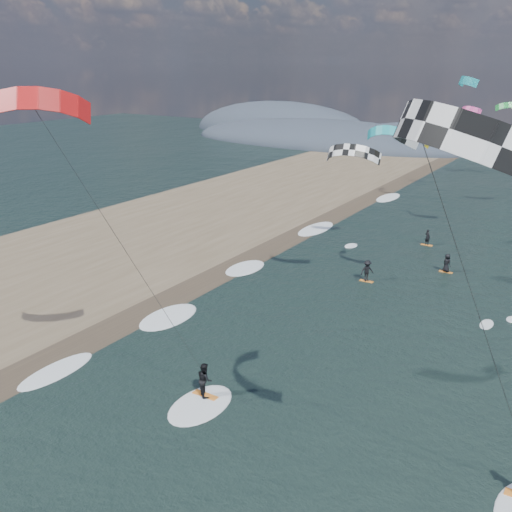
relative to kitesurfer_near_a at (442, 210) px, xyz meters
The scene contains 7 objects.
wet_sand_strip 26.14m from the kitesurfer_near_a, 166.11° to the left, with size 3.00×240.00×0.00m, color #382D23.
coastal_hills 117.78m from the kitesurfer_near_a, 118.04° to the left, with size 80.00×41.00×15.00m.
kitesurfer_near_a is the anchor object (origin of this frame).
kitesurfer_near_b 14.70m from the kitesurfer_near_a, behind, with size 7.26×9.28×16.26m.
far_kitesurfers 31.45m from the kitesurfer_near_a, 109.79° to the left, with size 5.96×12.94×1.79m.
bg_kite_field 47.08m from the kitesurfer_near_a, 101.57° to the left, with size 11.62×59.02×9.05m.
shoreline_surf 26.57m from the kitesurfer_near_a, 154.01° to the left, with size 2.40×79.40×0.11m.
Camera 1 is at (14.30, -11.94, 16.75)m, focal length 40.00 mm.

